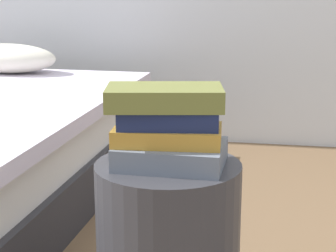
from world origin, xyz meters
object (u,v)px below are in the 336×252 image
book_slate (171,154)px  book_navy (169,116)px  side_table (168,248)px  book_ochre (167,135)px  book_olive (164,97)px

book_slate → book_navy: bearing=115.1°
book_slate → book_navy: book_navy is taller
side_table → book_navy: book_navy is taller
book_navy → book_slate: bearing=-73.8°
book_ochre → book_navy: (0.00, 0.01, 0.05)m
book_olive → side_table: bearing=-16.1°
book_navy → side_table: bearing=-110.1°
side_table → book_slate: size_ratio=1.75×
book_navy → book_olive: (-0.01, -0.01, 0.05)m
side_table → book_navy: 0.37m
book_olive → book_ochre: bearing=-49.9°
side_table → book_navy: (0.00, 0.01, 0.37)m
book_slate → book_ochre: size_ratio=1.00×
book_ochre → book_olive: 0.10m
book_ochre → side_table: bearing=71.8°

